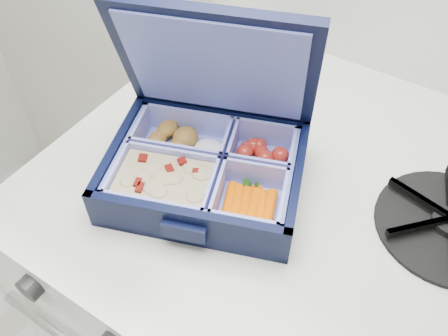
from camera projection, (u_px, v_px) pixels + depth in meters
The scene contains 4 objects.
stove at pixel (276, 317), 1.03m from camera, with size 0.66×0.66×0.99m, color silver, non-canonical shape.
bento_box at pixel (206, 171), 0.62m from camera, with size 0.25×0.19×0.06m, color black, non-canonical shape.
burner_grate_rear at pixel (250, 76), 0.79m from camera, with size 0.16×0.16×0.02m, color black.
fork at pixel (262, 121), 0.72m from camera, with size 0.03×0.19×0.01m, color silver, non-canonical shape.
Camera 1 is at (-0.28, 1.21, 1.48)m, focal length 38.00 mm.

